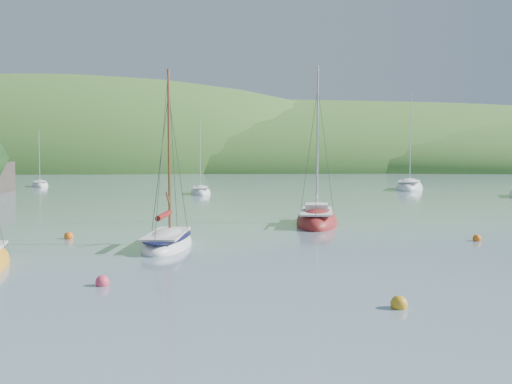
{
  "coord_description": "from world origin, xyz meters",
  "views": [
    {
      "loc": [
        1.31,
        -17.15,
        4.16
      ],
      "look_at": [
        1.63,
        8.0,
        2.57
      ],
      "focal_mm": 40.0,
      "sensor_mm": 36.0,
      "label": 1
    }
  ],
  "objects_px": {
    "distant_sloop_a": "(201,192)",
    "distant_sloop_c": "(40,185)",
    "distant_sloop_b": "(409,188)",
    "daysailer_white": "(167,242)",
    "sloop_red": "(317,221)"
  },
  "relations": [
    {
      "from": "distant_sloop_a",
      "to": "distant_sloop_c",
      "type": "height_order",
      "value": "distant_sloop_a"
    },
    {
      "from": "distant_sloop_b",
      "to": "distant_sloop_c",
      "type": "relative_size",
      "value": 1.54
    },
    {
      "from": "daysailer_white",
      "to": "distant_sloop_a",
      "type": "xyz_separation_m",
      "value": [
        -1.55,
        36.64,
        -0.05
      ]
    },
    {
      "from": "distant_sloop_b",
      "to": "distant_sloop_c",
      "type": "height_order",
      "value": "distant_sloop_b"
    },
    {
      "from": "sloop_red",
      "to": "distant_sloop_b",
      "type": "height_order",
      "value": "distant_sloop_b"
    },
    {
      "from": "distant_sloop_a",
      "to": "distant_sloop_c",
      "type": "relative_size",
      "value": 1.04
    },
    {
      "from": "distant_sloop_a",
      "to": "distant_sloop_b",
      "type": "height_order",
      "value": "distant_sloop_b"
    },
    {
      "from": "daysailer_white",
      "to": "distant_sloop_b",
      "type": "height_order",
      "value": "distant_sloop_b"
    },
    {
      "from": "daysailer_white",
      "to": "distant_sloop_c",
      "type": "xyz_separation_m",
      "value": [
        -24.85,
        52.2,
        -0.05
      ]
    },
    {
      "from": "sloop_red",
      "to": "distant_sloop_b",
      "type": "xyz_separation_m",
      "value": [
        15.83,
        36.05,
        0.0
      ]
    },
    {
      "from": "sloop_red",
      "to": "distant_sloop_a",
      "type": "distance_m",
      "value": 29.81
    },
    {
      "from": "sloop_red",
      "to": "distant_sloop_c",
      "type": "bearing_deg",
      "value": 134.55
    },
    {
      "from": "distant_sloop_b",
      "to": "daysailer_white",
      "type": "bearing_deg",
      "value": -99.87
    },
    {
      "from": "distant_sloop_c",
      "to": "distant_sloop_b",
      "type": "bearing_deg",
      "value": -31.18
    },
    {
      "from": "distant_sloop_b",
      "to": "distant_sloop_c",
      "type": "distance_m",
      "value": 49.19
    }
  ]
}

